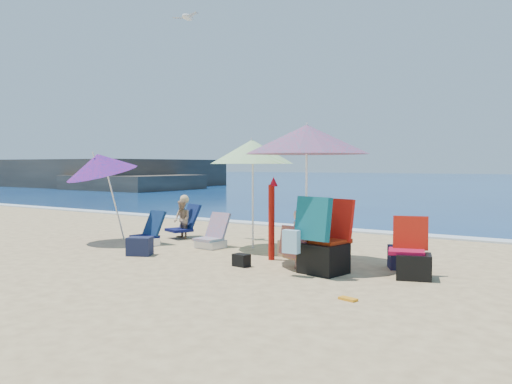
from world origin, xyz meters
The scene contains 19 objects.
ground centered at (0.00, 0.00, 0.00)m, with size 120.00×120.00×0.00m.
foam centered at (0.00, 5.10, 0.02)m, with size 120.00×0.50×0.04m.
headland centered at (-27.29, 19.73, 0.57)m, with size 20.50×11.50×2.60m.
umbrella_turquoise centered at (0.70, 0.92, 1.95)m, with size 2.00×2.00×2.22m.
umbrella_striped centered at (-0.85, 1.71, 1.80)m, with size 1.70×1.70×2.06m.
umbrella_blue centered at (-3.80, 0.66, 1.57)m, with size 1.81×1.84×1.92m.
furled_umbrella centered at (0.07, 0.91, 0.75)m, with size 0.15×0.15×1.36m.
chair_navy centered at (-2.78, 0.92, 0.17)m, with size 0.57×0.68×0.66m.
chair_rainbow centered at (-1.53, 1.37, 0.17)m, with size 0.51×0.63×0.65m.
camp_chair_left centered at (2.42, 0.78, 0.25)m, with size 0.69×0.61×0.84m.
camp_chair_right centered at (1.24, 0.38, 0.40)m, with size 0.76×0.93×1.12m.
person_center centered at (0.81, 0.47, 0.44)m, with size 0.70×0.65×0.90m.
person_left centered at (-2.83, 2.03, 0.41)m, with size 0.64×0.83×0.91m.
bag_navy_a centered at (-2.05, 0.02, 0.16)m, with size 0.49×0.44×0.31m.
bag_tan centered at (0.14, 1.35, 0.14)m, with size 0.34×0.26×0.28m.
bag_navy_b centered at (2.12, 1.37, 0.17)m, with size 0.56×0.51×0.34m.
bag_black_b centered at (-0.02, 0.17, 0.10)m, with size 0.27×0.21×0.19m.
orange_item centered at (2.16, -0.82, 0.01)m, with size 0.24×0.15×0.03m.
seagull centered at (-2.83, 2.22, 4.66)m, with size 0.69×0.33×0.13m.
Camera 1 is at (4.56, -6.42, 1.56)m, focal length 37.01 mm.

